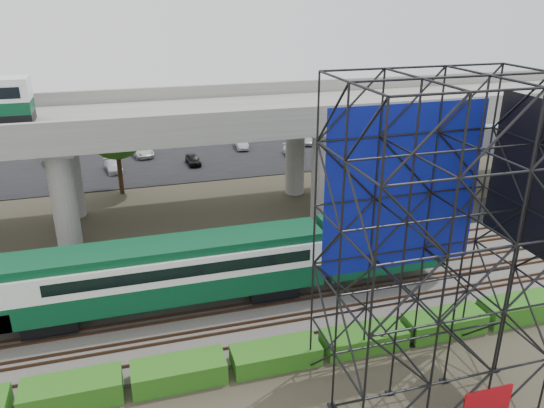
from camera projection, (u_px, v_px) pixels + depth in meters
name	position (u px, v px, depth m)	size (l,w,h in m)	color
ground	(239.00, 321.00, 31.27)	(140.00, 140.00, 0.00)	#474233
ballast_bed	(231.00, 302.00, 33.02)	(90.00, 12.00, 0.20)	slate
service_road	(208.00, 245.00, 40.61)	(90.00, 5.00, 0.08)	black
parking_lot	(173.00, 159.00, 61.55)	(90.00, 18.00, 0.08)	black
harbor_water	(157.00, 118.00, 81.15)	(140.00, 40.00, 0.03)	#42586D
rail_tracks	(231.00, 299.00, 32.95)	(90.00, 9.52, 0.16)	#472D1E
commuter_train	(200.00, 266.00, 31.51)	(29.30, 3.06, 4.30)	black
overpass	(176.00, 125.00, 42.13)	(80.00, 12.00, 12.40)	#9E9B93
scaffold_tower	(434.00, 251.00, 23.24)	(9.36, 6.36, 15.00)	black
hedge_strip	(276.00, 354.00, 27.49)	(34.60, 1.80, 1.20)	#235714
trees	(135.00, 160.00, 42.38)	(40.94, 16.94, 7.69)	#382314
parked_cars	(187.00, 152.00, 61.70)	(39.24, 9.39, 1.27)	white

